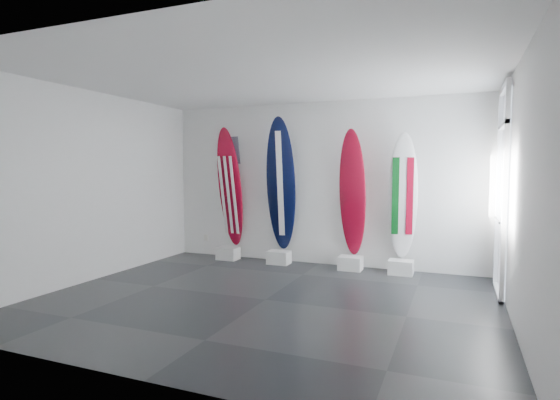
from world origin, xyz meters
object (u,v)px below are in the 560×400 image
at_px(surfboard_usa, 230,188).
at_px(surfboard_navy, 281,184).
at_px(surfboard_swiss, 352,193).
at_px(surfboard_italy, 403,197).

xyz_separation_m(surfboard_usa, surfboard_navy, (1.08, 0.00, 0.08)).
bearing_deg(surfboard_swiss, surfboard_usa, -167.88).
height_order(surfboard_usa, surfboard_italy, surfboard_usa).
bearing_deg(surfboard_swiss, surfboard_italy, 12.12).
bearing_deg(surfboard_navy, surfboard_swiss, -2.54).
bearing_deg(surfboard_navy, surfboard_usa, 177.46).
xyz_separation_m(surfboard_swiss, surfboard_italy, (0.86, 0.00, -0.05)).
xyz_separation_m(surfboard_usa, surfboard_swiss, (2.43, 0.00, -0.05)).
distance_m(surfboard_navy, surfboard_italy, 2.22).
relative_size(surfboard_usa, surfboard_swiss, 1.05).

